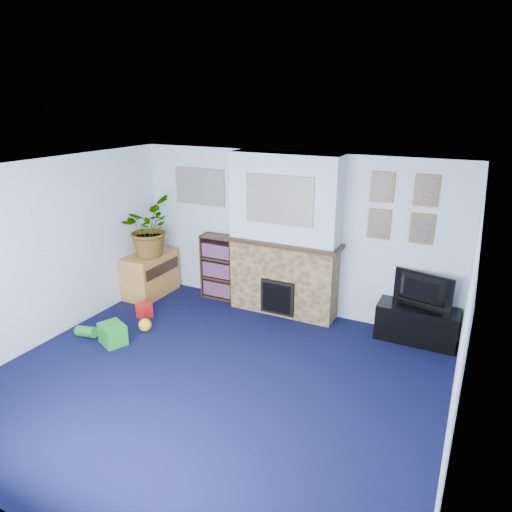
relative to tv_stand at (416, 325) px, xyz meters
The scene contains 26 objects.
floor 2.82m from the tv_stand, 133.85° to the right, with size 5.00×4.50×0.01m, color #0E1035.
ceiling 3.56m from the tv_stand, 133.85° to the right, with size 5.00×4.50×0.01m, color white.
wall_back 2.19m from the tv_stand, behind, with size 5.00×0.04×2.40m, color silver.
wall_front 4.80m from the tv_stand, 114.49° to the right, with size 5.00×0.04×2.40m, color silver.
wall_left 4.99m from the tv_stand, 155.48° to the right, with size 0.04×4.50×2.40m, color silver.
wall_right 2.32m from the tv_stand, 74.84° to the right, with size 0.04×4.50×2.40m, color silver.
chimney_breast 2.17m from the tv_stand, behind, with size 1.72×0.50×2.40m.
collage_main 2.50m from the tv_stand, behind, with size 1.00×0.03×0.68m, color gray.
collage_left 3.84m from the tv_stand, behind, with size 0.90×0.03×0.58m, color gray.
portrait_tl 1.90m from the tv_stand, 162.90° to the left, with size 0.30×0.03×0.40m, color brown.
portrait_tr 1.79m from the tv_stand, 116.57° to the left, with size 0.30×0.03×0.40m, color brown.
portrait_bl 1.45m from the tv_stand, 162.90° to the left, with size 0.30×0.03×0.40m, color brown.
portrait_br 1.29m from the tv_stand, 116.57° to the left, with size 0.30×0.03×0.40m, color brown.
tv_stand is the anchor object (origin of this frame).
television 0.49m from the tv_stand, 90.00° to the left, with size 0.79×0.10×0.45m, color black.
bookshelf 3.11m from the tv_stand, behind, with size 0.58×0.28×1.05m.
sideboard 4.21m from the tv_stand, behind, with size 0.50×0.91×0.70m, color #BB803C.
potted_plant 4.26m from the tv_stand, behind, with size 0.83×0.72×0.92m, color #26661E.
mantel_clock 2.24m from the tv_stand, behind, with size 0.09×0.06×0.13m, color gold.
mantel_candle 1.98m from the tv_stand, behind, with size 0.06×0.06×0.18m, color #B2BFC6.
mantel_teddy 2.69m from the tv_stand, behind, with size 0.12×0.12×0.12m, color gray.
mantel_can 1.64m from the tv_stand, behind, with size 0.06×0.06×0.11m, color red.
green_crate 4.06m from the tv_stand, 152.40° to the right, with size 0.35×0.28×0.28m, color #198C26.
toy_ball 3.72m from the tv_stand, 157.60° to the right, with size 0.18×0.18×0.18m, color yellow.
toy_block 3.88m from the tv_stand, 163.77° to the right, with size 0.18×0.18×0.22m, color red.
toy_tube 4.49m from the tv_stand, 154.92° to the right, with size 0.15×0.15×0.32m, color #198C26.
Camera 1 is at (2.46, -3.83, 3.08)m, focal length 32.00 mm.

